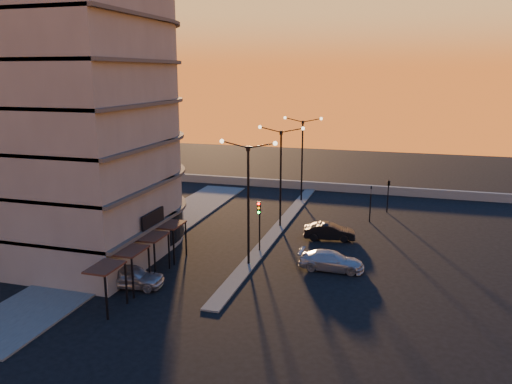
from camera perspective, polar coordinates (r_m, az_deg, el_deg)
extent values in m
plane|color=black|center=(38.23, -0.86, -8.32)|extent=(120.00, 120.00, 0.00)
cube|color=#474845|center=(45.61, -12.06, -4.87)|extent=(5.00, 40.00, 0.12)
cube|color=#474845|center=(47.30, 2.77, -3.91)|extent=(1.20, 36.00, 0.12)
cube|color=slate|center=(62.01, 8.11, 0.61)|extent=(44.00, 0.50, 1.00)
cylinder|color=slate|center=(43.54, -18.27, 10.59)|extent=(14.00, 14.00, 25.00)
cube|color=slate|center=(39.52, -22.42, 10.03)|extent=(14.00, 10.00, 25.00)
cylinder|color=black|center=(45.30, -17.26, -3.28)|extent=(14.16, 14.16, 2.40)
cube|color=black|center=(37.84, -11.69, -3.07)|extent=(0.15, 3.20, 1.20)
cylinder|color=black|center=(36.80, -0.88, -1.80)|extent=(0.18, 0.18, 9.00)
cube|color=black|center=(35.88, -0.90, 4.99)|extent=(0.25, 0.25, 0.35)
sphere|color=#FFE5B2|center=(36.46, -3.92, 5.81)|extent=(0.32, 0.32, 0.32)
sphere|color=#FFE5B2|center=(35.28, 2.21, 5.58)|extent=(0.32, 0.32, 0.32)
cylinder|color=black|center=(46.16, 2.83, 1.35)|extent=(0.18, 0.18, 9.00)
cube|color=black|center=(45.44, 2.89, 6.78)|extent=(0.25, 0.25, 0.35)
sphere|color=#FFE5B2|center=(45.90, 0.45, 7.43)|extent=(0.32, 0.32, 0.32)
sphere|color=#FFE5B2|center=(44.96, 5.40, 7.25)|extent=(0.32, 0.32, 0.32)
cylinder|color=black|center=(55.75, 5.28, 3.43)|extent=(0.18, 0.18, 9.00)
cube|color=black|center=(55.15, 5.38, 7.93)|extent=(0.25, 0.25, 0.35)
sphere|color=#FFE5B2|center=(55.53, 3.34, 8.47)|extent=(0.32, 0.32, 0.32)
sphere|color=#FFE5B2|center=(54.76, 7.46, 8.31)|extent=(0.32, 0.32, 0.32)
cylinder|color=black|center=(40.38, 0.41, -4.69)|extent=(0.12, 0.12, 3.20)
cube|color=black|center=(39.60, 0.34, -1.81)|extent=(0.28, 0.16, 1.00)
sphere|color=#FF0C05|center=(39.41, 0.30, -1.36)|extent=(0.20, 0.20, 0.20)
sphere|color=orange|center=(39.51, 0.30, -1.85)|extent=(0.20, 0.20, 0.20)
sphere|color=#0CFF26|center=(39.60, 0.30, -2.34)|extent=(0.20, 0.20, 0.20)
cylinder|color=black|center=(49.62, 12.92, -1.80)|extent=(0.12, 0.12, 2.80)
imported|color=black|center=(49.18, 13.03, 0.22)|extent=(0.13, 0.16, 0.80)
cylinder|color=black|center=(53.43, 14.81, -0.82)|extent=(0.12, 0.12, 2.80)
imported|color=black|center=(53.03, 14.93, 1.07)|extent=(0.42, 1.99, 0.80)
imported|color=#9FA0A6|center=(35.30, -14.17, -9.31)|extent=(4.77, 2.47, 1.55)
imported|color=black|center=(43.98, 8.39, -4.50)|extent=(4.57, 2.15, 1.45)
imported|color=#A3A5AB|center=(37.51, 8.61, -7.77)|extent=(4.84, 2.04, 1.39)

